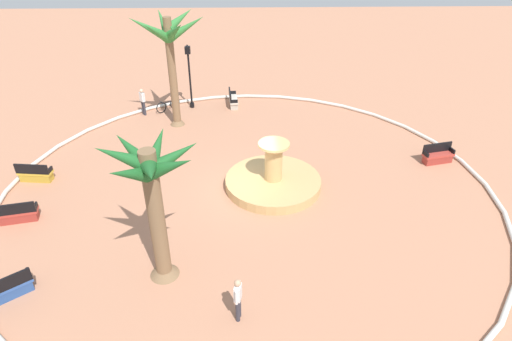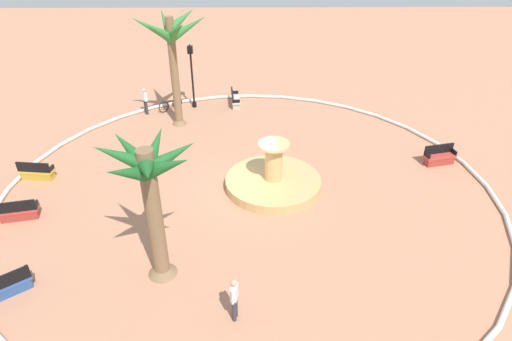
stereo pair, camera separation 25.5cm
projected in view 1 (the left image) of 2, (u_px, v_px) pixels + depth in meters
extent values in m
plane|color=tan|center=(249.00, 190.00, 20.40)|extent=(80.00, 80.00, 0.00)
torus|color=silver|center=(249.00, 188.00, 20.35)|extent=(22.47, 22.47, 0.20)
cylinder|color=tan|center=(273.00, 183.00, 20.49)|extent=(4.46, 4.46, 0.45)
cylinder|color=#19567F|center=(273.00, 183.00, 20.51)|extent=(3.92, 3.92, 0.34)
cylinder|color=tan|center=(274.00, 162.00, 19.91)|extent=(0.80, 0.80, 1.75)
cylinder|color=#E0B370|center=(274.00, 144.00, 19.42)|extent=(1.43, 1.43, 0.12)
cylinder|color=brown|center=(172.00, 74.00, 24.65)|extent=(0.45, 0.45, 6.24)
cone|color=brown|center=(177.00, 120.00, 26.16)|extent=(0.86, 0.86, 0.50)
cone|color=#337F38|center=(149.00, 28.00, 23.19)|extent=(2.28, 0.78, 1.60)
cone|color=#337F38|center=(157.00, 32.00, 22.56)|extent=(1.48, 2.24, 1.64)
cone|color=#337F38|center=(175.00, 31.00, 22.54)|extent=(1.59, 2.24, 1.53)
cone|color=#337F38|center=(186.00, 28.00, 23.32)|extent=(2.23, 0.57, 1.61)
cone|color=#337F38|center=(180.00, 19.00, 23.97)|extent=(1.67, 2.27, 1.18)
cone|color=#337F38|center=(163.00, 22.00, 24.05)|extent=(1.37, 2.30, 1.51)
cylinder|color=brown|center=(157.00, 218.00, 14.47)|extent=(0.55, 0.55, 5.10)
cone|color=brown|center=(164.00, 269.00, 15.69)|extent=(1.05, 1.05, 0.50)
cone|color=#1E6028|center=(122.00, 157.00, 13.34)|extent=(1.85, 0.80, 1.04)
cone|color=#1E6028|center=(131.00, 174.00, 12.82)|extent=(1.42, 1.78, 1.33)
cone|color=#1E6028|center=(150.00, 172.00, 12.60)|extent=(1.01, 1.88, 1.02)
cone|color=#1E6028|center=(170.00, 166.00, 13.10)|extent=(1.85, 1.20, 1.26)
cone|color=#1E6028|center=(173.00, 157.00, 13.53)|extent=(1.87, 1.08, 1.21)
cone|color=#1E6028|center=(157.00, 149.00, 13.97)|extent=(0.86, 1.85, 1.21)
cone|color=#1E6028|center=(132.00, 150.00, 13.73)|extent=(1.69, 1.64, 1.08)
cube|color=beige|center=(233.00, 99.00, 28.42)|extent=(0.64, 1.64, 0.12)
cube|color=black|center=(230.00, 95.00, 28.24)|extent=(0.22, 1.60, 0.50)
cube|color=#B6ADA0|center=(234.00, 103.00, 28.55)|extent=(0.59, 1.51, 0.39)
cube|color=black|center=(233.00, 93.00, 28.98)|extent=(0.46, 0.12, 0.24)
cube|color=black|center=(234.00, 102.00, 27.71)|extent=(0.46, 0.12, 0.24)
cube|color=#B73D33|center=(17.00, 212.00, 18.20)|extent=(1.67, 0.82, 0.12)
cube|color=black|center=(14.00, 209.00, 17.87)|extent=(1.58, 0.41, 0.50)
cube|color=#9C342B|center=(19.00, 217.00, 18.34)|extent=(1.54, 0.76, 0.39)
cube|color=black|center=(36.00, 207.00, 18.28)|extent=(0.17, 0.46, 0.24)
cube|color=#B73D33|center=(438.00, 155.00, 22.26)|extent=(1.67, 0.85, 0.12)
cube|color=black|center=(437.00, 148.00, 22.28)|extent=(1.58, 0.44, 0.50)
cube|color=#9C342B|center=(437.00, 159.00, 22.40)|extent=(1.54, 0.78, 0.39)
cube|color=black|center=(452.00, 151.00, 22.35)|extent=(0.18, 0.46, 0.24)
cube|color=black|center=(426.00, 154.00, 22.03)|extent=(0.18, 0.46, 0.24)
cube|color=gold|center=(35.00, 172.00, 20.84)|extent=(1.64, 0.66, 0.12)
cube|color=black|center=(31.00, 169.00, 20.51)|extent=(1.60, 0.25, 0.50)
cube|color=gold|center=(37.00, 177.00, 20.98)|extent=(1.51, 0.61, 0.39)
cube|color=black|center=(19.00, 169.00, 20.82)|extent=(0.13, 0.46, 0.24)
cube|color=black|center=(50.00, 170.00, 20.72)|extent=(0.13, 0.46, 0.24)
cube|color=#335BA8|center=(7.00, 287.00, 14.71)|extent=(1.58, 1.37, 0.12)
cube|color=black|center=(5.00, 284.00, 14.41)|extent=(1.32, 1.03, 0.50)
cube|color=#2B4E8F|center=(9.00, 292.00, 14.84)|extent=(1.45, 1.26, 0.39)
cube|color=black|center=(29.00, 274.00, 15.03)|extent=(0.34, 0.41, 0.24)
cylinder|color=black|center=(190.00, 81.00, 27.51)|extent=(0.12, 0.12, 3.51)
cylinder|color=black|center=(192.00, 105.00, 28.36)|extent=(0.28, 0.28, 0.30)
cube|color=black|center=(188.00, 50.00, 26.47)|extent=(0.32, 0.32, 0.44)
sphere|color=#F2EDCC|center=(188.00, 50.00, 26.47)|extent=(0.22, 0.22, 0.22)
cone|color=black|center=(187.00, 45.00, 26.32)|extent=(0.20, 0.20, 0.18)
torus|color=black|center=(161.00, 108.00, 27.50)|extent=(0.59, 0.51, 0.72)
torus|color=black|center=(175.00, 103.00, 28.07)|extent=(0.59, 0.51, 0.72)
cylinder|color=black|center=(168.00, 102.00, 27.66)|extent=(0.76, 0.65, 0.05)
cylinder|color=black|center=(172.00, 98.00, 27.78)|extent=(0.04, 0.04, 0.30)
cube|color=black|center=(172.00, 96.00, 27.69)|extent=(0.22, 0.21, 0.06)
cylinder|color=black|center=(161.00, 102.00, 27.33)|extent=(0.31, 0.35, 0.03)
cylinder|color=#33333D|center=(143.00, 108.00, 27.28)|extent=(0.14, 0.14, 0.90)
cylinder|color=#33333D|center=(145.00, 108.00, 27.17)|extent=(0.14, 0.14, 0.90)
cube|color=white|center=(142.00, 97.00, 26.84)|extent=(0.38, 0.39, 0.56)
sphere|color=beige|center=(141.00, 91.00, 26.63)|extent=(0.22, 0.22, 0.22)
cylinder|color=white|center=(140.00, 96.00, 26.97)|extent=(0.09, 0.09, 0.53)
cylinder|color=white|center=(144.00, 98.00, 26.70)|extent=(0.09, 0.09, 0.53)
cylinder|color=#33333D|center=(238.00, 311.00, 13.85)|extent=(0.14, 0.14, 0.90)
cylinder|color=#33333D|center=(239.00, 306.00, 14.00)|extent=(0.14, 0.14, 0.90)
cube|color=white|center=(238.00, 292.00, 13.54)|extent=(0.26, 0.37, 0.56)
sphere|color=tan|center=(238.00, 283.00, 13.33)|extent=(0.22, 0.22, 0.22)
cylinder|color=white|center=(236.00, 298.00, 13.36)|extent=(0.09, 0.09, 0.53)
cylinder|color=white|center=(239.00, 287.00, 13.73)|extent=(0.09, 0.09, 0.53)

